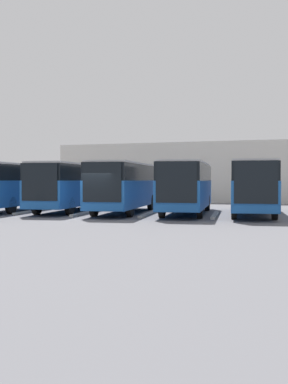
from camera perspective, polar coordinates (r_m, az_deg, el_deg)
name	(u,v)px	position (r m, az deg, el deg)	size (l,w,h in m)	color
ground_plane	(92,219)	(26.41, -6.20, -3.21)	(600.00, 600.00, 0.00)	#5B5B60
bus_0	(252,185)	(29.86, 12.74, 0.76)	(3.88, 10.98, 3.23)	#19519E
curb_divider_0	(215,215)	(28.64, 8.40, -2.70)	(0.24, 5.53, 0.15)	#9E9E99
bus_1	(187,185)	(30.16, 5.12, 0.80)	(3.88, 10.98, 3.23)	#19519E
curb_divider_1	(149,214)	(29.26, 0.57, -2.60)	(0.24, 5.53, 0.15)	#9E9E99
bus_2	(125,185)	(30.92, -2.27, 0.82)	(3.88, 10.98, 3.23)	#19519E
curb_divider_2	(86,213)	(30.32, -6.87, -2.46)	(0.24, 5.53, 0.15)	#9E9E99
bus_3	(71,185)	(32.82, -8.59, 0.84)	(3.88, 10.98, 3.23)	#19519E
curb_divider_3	(33,211)	(32.49, -13.00, -2.23)	(0.24, 5.53, 0.15)	#9E9E99
bus_4	(19,185)	(34.61, -14.65, 0.84)	(3.88, 10.98, 3.23)	#19519E
station_building	(199,173)	(52.08, 6.52, 2.27)	(26.41, 15.84, 5.73)	beige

